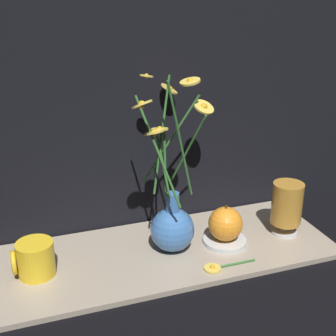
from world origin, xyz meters
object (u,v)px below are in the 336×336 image
at_px(vase_with_flowers, 172,219).
at_px(yellow_mug, 35,259).
at_px(tea_glass, 287,205).
at_px(orange_fruit, 225,224).

relative_size(vase_with_flowers, yellow_mug, 4.61).
xyz_separation_m(vase_with_flowers, tea_glass, (0.28, -0.02, 0.00)).
xyz_separation_m(vase_with_flowers, yellow_mug, (-0.30, -0.01, -0.04)).
relative_size(vase_with_flowers, orange_fruit, 4.56).
distance_m(tea_glass, orange_fruit, 0.16).
distance_m(yellow_mug, tea_glass, 0.58).
bearing_deg(orange_fruit, vase_with_flowers, 171.07).
bearing_deg(yellow_mug, vase_with_flowers, 1.33).
bearing_deg(vase_with_flowers, yellow_mug, -178.67).
distance_m(yellow_mug, orange_fruit, 0.42).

